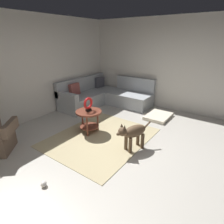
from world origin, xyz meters
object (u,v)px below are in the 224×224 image
at_px(dog_toy_ball, 44,184).
at_px(sectional_couch, 104,96).
at_px(dog_bed_mat, 158,116).
at_px(dog, 133,133).
at_px(side_table, 89,116).
at_px(torus_sculpture, 88,104).

bearing_deg(dog_toy_ball, sectional_couch, 23.93).
distance_m(dog_bed_mat, dog_toy_ball, 3.52).
bearing_deg(dog, side_table, 18.51).
distance_m(sectional_couch, dog_toy_ball, 3.84).
relative_size(sectional_couch, dog_toy_ball, 24.13).
relative_size(sectional_couch, torus_sculpture, 6.90).
xyz_separation_m(sectional_couch, torus_sculpture, (-1.78, -0.93, 0.42)).
height_order(sectional_couch, dog, sectional_couch).
height_order(torus_sculpture, dog_bed_mat, torus_sculpture).
height_order(side_table, dog_bed_mat, side_table).
bearing_deg(dog_bed_mat, dog_toy_ball, 173.68).
bearing_deg(sectional_couch, dog, -130.62).
bearing_deg(dog_toy_ball, dog_bed_mat, -6.32).
bearing_deg(sectional_couch, dog_bed_mat, -90.16).
distance_m(side_table, dog, 1.21).
distance_m(sectional_couch, torus_sculpture, 2.05).
height_order(dog, dog_toy_ball, dog).
relative_size(torus_sculpture, dog_toy_ball, 3.50).
height_order(torus_sculpture, dog_toy_ball, torus_sculpture).
xyz_separation_m(sectional_couch, dog_bed_mat, (-0.01, -1.94, -0.24)).
xyz_separation_m(torus_sculpture, dog_toy_ball, (-1.72, -0.62, -0.66)).
distance_m(torus_sculpture, dog, 1.26).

